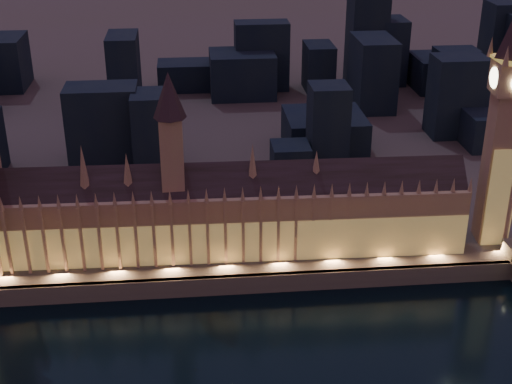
{
  "coord_description": "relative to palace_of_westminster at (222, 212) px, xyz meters",
  "views": [
    {
      "loc": [
        -19.94,
        -201.14,
        158.5
      ],
      "look_at": [
        5.0,
        55.0,
        38.0
      ],
      "focal_mm": 50.0,
      "sensor_mm": 36.0,
      "label": 1
    }
  ],
  "objects": [
    {
      "name": "ground_plane",
      "position": [
        8.61,
        -61.74,
        -26.37
      ],
      "size": [
        2000.0,
        2000.0,
        0.0
      ],
      "primitive_type": "plane",
      "color": "black",
      "rests_on": "ground"
    },
    {
      "name": "north_bank",
      "position": [
        8.61,
        458.26,
        -22.37
      ],
      "size": [
        2000.0,
        960.0,
        8.0
      ],
      "primitive_type": "cube",
      "color": "#494536",
      "rests_on": "ground"
    },
    {
      "name": "embankment_wall",
      "position": [
        8.61,
        -20.74,
        -22.37
      ],
      "size": [
        2000.0,
        2.5,
        8.0
      ],
      "primitive_type": "cube",
      "color": "#575445",
      "rests_on": "ground"
    },
    {
      "name": "palace_of_westminster",
      "position": [
        0.0,
        0.0,
        0.0
      ],
      "size": [
        202.0,
        24.28,
        78.0
      ],
      "color": "#9C6F5D",
      "rests_on": "north_bank"
    },
    {
      "name": "elizabeth_tower",
      "position": [
        116.61,
        0.19,
        44.47
      ],
      "size": [
        18.0,
        18.0,
        112.6
      ],
      "color": "#9C6F5D",
      "rests_on": "north_bank"
    },
    {
      "name": "city_backdrop",
      "position": [
        42.29,
        185.32,
        4.23
      ],
      "size": [
        483.48,
        215.63,
        89.51
      ],
      "color": "black",
      "rests_on": "north_bank"
    }
  ]
}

